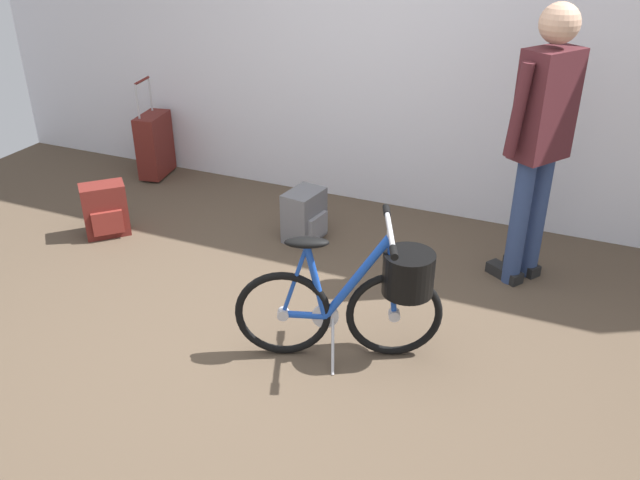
{
  "coord_description": "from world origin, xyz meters",
  "views": [
    {
      "loc": [
        1.35,
        -2.48,
        2.18
      ],
      "look_at": [
        0.12,
        0.35,
        0.55
      ],
      "focal_mm": 37.24,
      "sensor_mm": 36.0,
      "label": 1
    }
  ],
  "objects_px": {
    "visitor_near_wall": "(541,133)",
    "rolling_suitcase": "(155,144)",
    "backpack_on_floor": "(105,210)",
    "folding_bike_foreground": "(364,294)",
    "handbag_on_floor": "(305,216)"
  },
  "relations": [
    {
      "from": "folding_bike_foreground",
      "to": "rolling_suitcase",
      "type": "xyz_separation_m",
      "value": [
        -2.47,
        1.62,
        -0.09
      ]
    },
    {
      "from": "handbag_on_floor",
      "to": "folding_bike_foreground",
      "type": "bearing_deg",
      "value": -52.37
    },
    {
      "from": "folding_bike_foreground",
      "to": "handbag_on_floor",
      "type": "bearing_deg",
      "value": 127.63
    },
    {
      "from": "backpack_on_floor",
      "to": "handbag_on_floor",
      "type": "distance_m",
      "value": 1.41
    },
    {
      "from": "rolling_suitcase",
      "to": "backpack_on_floor",
      "type": "distance_m",
      "value": 1.1
    },
    {
      "from": "folding_bike_foreground",
      "to": "backpack_on_floor",
      "type": "xyz_separation_m",
      "value": [
        -2.14,
        0.58,
        -0.18
      ]
    },
    {
      "from": "visitor_near_wall",
      "to": "rolling_suitcase",
      "type": "relative_size",
      "value": 2.01
    },
    {
      "from": "folding_bike_foreground",
      "to": "visitor_near_wall",
      "type": "bearing_deg",
      "value": 60.72
    },
    {
      "from": "rolling_suitcase",
      "to": "backpack_on_floor",
      "type": "xyz_separation_m",
      "value": [
        0.33,
        -1.05,
        -0.1
      ]
    },
    {
      "from": "visitor_near_wall",
      "to": "handbag_on_floor",
      "type": "relative_size",
      "value": 4.64
    },
    {
      "from": "rolling_suitcase",
      "to": "handbag_on_floor",
      "type": "distance_m",
      "value": 1.74
    },
    {
      "from": "folding_bike_foreground",
      "to": "handbag_on_floor",
      "type": "relative_size",
      "value": 2.79
    },
    {
      "from": "rolling_suitcase",
      "to": "backpack_on_floor",
      "type": "bearing_deg",
      "value": -72.71
    },
    {
      "from": "folding_bike_foreground",
      "to": "backpack_on_floor",
      "type": "relative_size",
      "value": 2.64
    },
    {
      "from": "visitor_near_wall",
      "to": "backpack_on_floor",
      "type": "relative_size",
      "value": 4.4
    }
  ]
}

